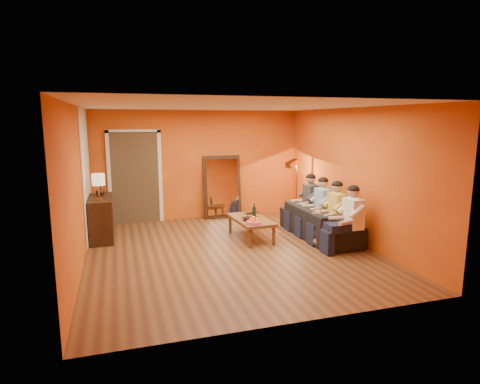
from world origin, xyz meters
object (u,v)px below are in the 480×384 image
object	(u,v)px
person_mid_left	(337,212)
wine_bottle	(254,211)
floor_lamp	(296,191)
laptop	(254,213)
mirror_frame	(222,187)
tumbler	(255,215)
table_lamp	(99,187)
coffee_table	(251,229)
sideboard	(101,218)
vase	(100,190)
dog	(321,228)
person_far_left	(353,219)
person_mid_right	(323,207)
sofa	(319,222)
person_far_right	(311,201)

from	to	relation	value
person_mid_left	wine_bottle	xyz separation A→B (m)	(-1.45, 0.70, -0.03)
floor_lamp	laptop	world-z (taller)	floor_lamp
mirror_frame	floor_lamp	world-z (taller)	mirror_frame
mirror_frame	tumbler	distance (m)	1.88
wine_bottle	table_lamp	bearing A→B (deg)	167.63
table_lamp	wine_bottle	size ratio (longest dim) A/B	1.65
person_mid_left	coffee_table	bearing A→B (deg)	153.46
sideboard	vase	distance (m)	0.58
table_lamp	wine_bottle	bearing A→B (deg)	-12.37
dog	person_far_left	bearing A→B (deg)	-41.00
vase	mirror_frame	bearing A→B (deg)	16.57
wine_bottle	vase	distance (m)	3.17
floor_lamp	person_mid_right	size ratio (longest dim) A/B	1.18
sofa	floor_lamp	bearing A→B (deg)	-4.28
person_mid_left	person_mid_right	distance (m)	0.55
table_lamp	laptop	bearing A→B (deg)	-4.50
person_far_left	laptop	bearing A→B (deg)	128.71
tumbler	vase	bearing A→B (deg)	161.15
coffee_table	dog	size ratio (longest dim) A/B	1.79
table_lamp	sofa	bearing A→B (deg)	-11.86
dog	tumbler	size ratio (longest dim) A/B	7.68
mirror_frame	dog	bearing A→B (deg)	-66.94
sideboard	sofa	distance (m)	4.41
sofa	person_mid_left	size ratio (longest dim) A/B	1.76
laptop	vase	world-z (taller)	vase
table_lamp	sofa	world-z (taller)	table_lamp
tumbler	sideboard	bearing A→B (deg)	165.55
sofa	person_mid_right	world-z (taller)	person_mid_right
person_far_left	wine_bottle	xyz separation A→B (m)	(-1.45, 1.25, -0.03)
sofa	floor_lamp	distance (m)	1.40
person_mid_right	wine_bottle	world-z (taller)	person_mid_right
tumbler	laptop	xyz separation A→B (m)	(0.06, 0.23, -0.03)
mirror_frame	table_lamp	size ratio (longest dim) A/B	2.98
tumbler	wine_bottle	bearing A→B (deg)	-112.38
dog	vase	bearing A→B (deg)	162.96
mirror_frame	tumbler	xyz separation A→B (m)	(0.20, -1.85, -0.30)
vase	person_far_right	bearing A→B (deg)	-10.25
sofa	sideboard	bearing A→B (deg)	74.32
person_far_right	vase	xyz separation A→B (m)	(-4.37, 0.79, 0.34)
person_far_right	vase	bearing A→B (deg)	169.75
sideboard	person_far_left	xyz separation A→B (m)	(4.37, -2.19, 0.18)
person_far_right	sideboard	bearing A→B (deg)	172.95
mirror_frame	person_mid_right	world-z (taller)	mirror_frame
floor_lamp	tumbler	size ratio (longest dim) A/B	16.23
sideboard	person_far_right	xyz separation A→B (m)	(4.37, -0.54, 0.18)
person_far_right	person_mid_right	bearing A→B (deg)	-90.00
wine_bottle	person_mid_left	bearing A→B (deg)	-25.74
table_lamp	person_mid_left	xyz separation A→B (m)	(4.37, -1.34, -0.49)
person_far_right	wine_bottle	world-z (taller)	person_far_right
coffee_table	person_mid_left	bearing A→B (deg)	-29.89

